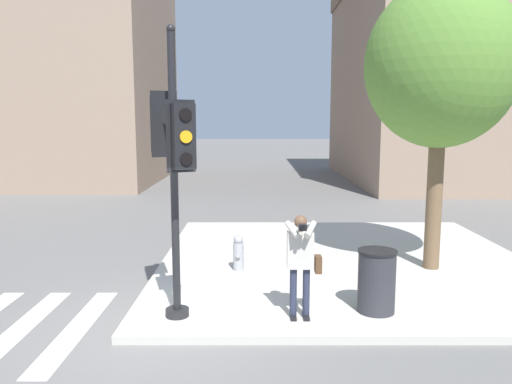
{
  "coord_description": "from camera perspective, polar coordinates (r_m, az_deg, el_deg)",
  "views": [
    {
      "loc": [
        1.55,
        -7.19,
        3.16
      ],
      "look_at": [
        1.57,
        0.07,
        2.12
      ],
      "focal_mm": 35.0,
      "sensor_mm": 36.0,
      "label": 1
    }
  ],
  "objects": [
    {
      "name": "fire_hydrant",
      "position": [
        10.22,
        -2.22,
        -6.97
      ],
      "size": [
        0.22,
        0.28,
        0.74
      ],
      "color": "#99999E",
      "rests_on": "sidewalk_corner"
    },
    {
      "name": "ground_plane",
      "position": [
        8.0,
        -11.75,
        -15.26
      ],
      "size": [
        160.0,
        160.0,
        0.0
      ],
      "primitive_type": "plane",
      "color": "slate"
    },
    {
      "name": "building_right",
      "position": [
        29.38,
        24.14,
        11.92
      ],
      "size": [
        13.99,
        13.98,
        10.86
      ],
      "color": "gray",
      "rests_on": "ground_plane"
    },
    {
      "name": "trash_bin",
      "position": [
        8.27,
        13.42,
        -9.84
      ],
      "size": [
        0.62,
        0.62,
        1.01
      ],
      "color": "#2D2D33",
      "rests_on": "sidewalk_corner"
    },
    {
      "name": "person_photographer",
      "position": [
        7.7,
        5.0,
        -7.47
      ],
      "size": [
        0.58,
        0.54,
        1.61
      ],
      "color": "black",
      "rests_on": "sidewalk_corner"
    },
    {
      "name": "street_tree",
      "position": [
        10.72,
        20.18,
        13.37
      ],
      "size": [
        2.97,
        2.97,
        5.75
      ],
      "color": "brown",
      "rests_on": "sidewalk_corner"
    },
    {
      "name": "sidewalk_corner",
      "position": [
        11.29,
        9.86,
        -7.85
      ],
      "size": [
        8.0,
        8.0,
        0.13
      ],
      "color": "#BCB7AD",
      "rests_on": "ground_plane"
    },
    {
      "name": "traffic_signal_pole",
      "position": [
        7.56,
        -9.69,
        4.33
      ],
      "size": [
        0.85,
        1.34,
        4.4
      ],
      "color": "black",
      "rests_on": "sidewalk_corner"
    }
  ]
}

